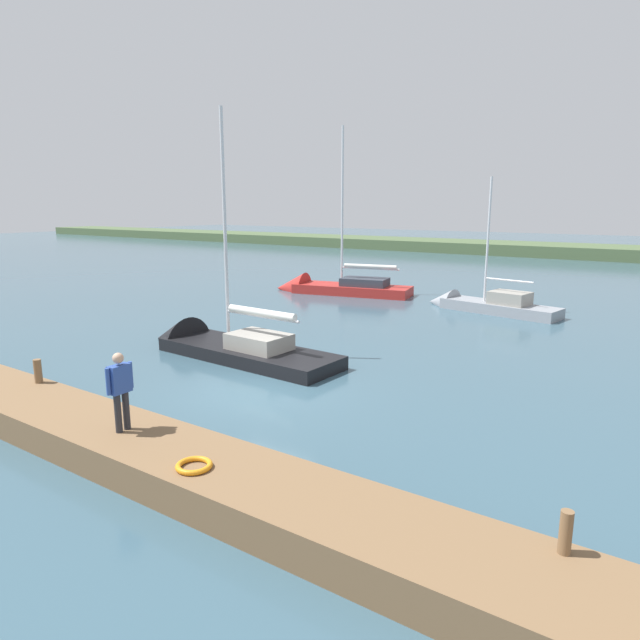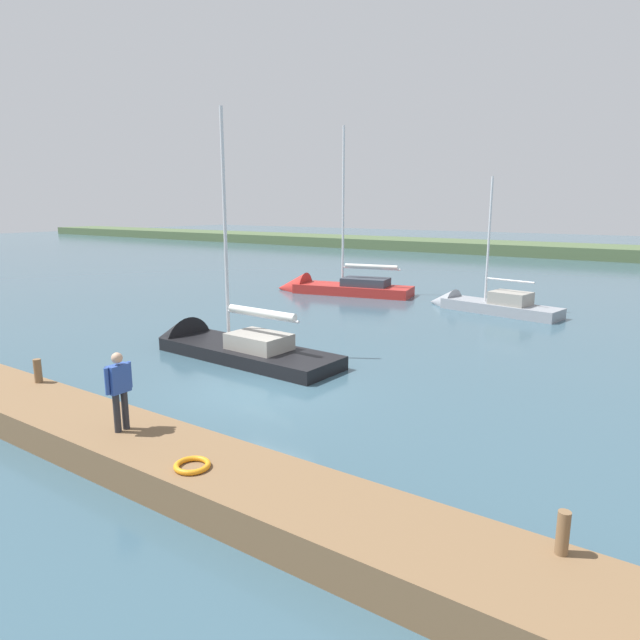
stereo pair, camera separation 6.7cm
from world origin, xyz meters
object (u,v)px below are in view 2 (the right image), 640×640
(life_ring_buoy, at_px, (192,465))
(person_on_dock, at_px, (119,386))
(sailboat_near_dock, at_px, (218,349))
(sailboat_far_right, at_px, (483,307))
(mooring_post_far, at_px, (563,533))
(sailboat_inner_slip, at_px, (332,290))
(mooring_post_near, at_px, (38,371))

(life_ring_buoy, bearing_deg, person_on_dock, -8.09)
(sailboat_near_dock, height_order, sailboat_far_right, sailboat_near_dock)
(mooring_post_far, xyz_separation_m, sailboat_near_dock, (13.06, -6.68, -0.87))
(life_ring_buoy, bearing_deg, mooring_post_far, -169.61)
(mooring_post_far, relative_size, sailboat_inner_slip, 0.06)
(mooring_post_near, distance_m, mooring_post_far, 13.01)
(sailboat_near_dock, bearing_deg, sailboat_far_right, -108.84)
(mooring_post_far, distance_m, sailboat_far_right, 21.62)
(sailboat_inner_slip, bearing_deg, sailboat_near_dock, 95.01)
(sailboat_far_right, relative_size, person_on_dock, 4.38)
(mooring_post_far, bearing_deg, person_on_dock, 5.02)
(life_ring_buoy, height_order, sailboat_inner_slip, sailboat_inner_slip)
(life_ring_buoy, bearing_deg, sailboat_inner_slip, -62.61)
(mooring_post_far, height_order, sailboat_inner_slip, sailboat_inner_slip)
(mooring_post_near, distance_m, sailboat_near_dock, 6.74)
(life_ring_buoy, xyz_separation_m, sailboat_far_right, (1.74, -21.28, -0.52))
(mooring_post_near, bearing_deg, sailboat_inner_slip, -78.35)
(sailboat_inner_slip, bearing_deg, mooring_post_far, 118.09)
(sailboat_near_dock, distance_m, person_on_dock, 8.87)
(mooring_post_far, distance_m, sailboat_inner_slip, 27.01)
(mooring_post_far, distance_m, sailboat_near_dock, 14.70)
(mooring_post_far, xyz_separation_m, person_on_dock, (8.45, 0.74, 0.66))
(mooring_post_far, xyz_separation_m, life_ring_buoy, (5.97, 1.09, -0.26))
(life_ring_buoy, xyz_separation_m, sailboat_near_dock, (7.09, -7.78, -0.61))
(mooring_post_far, height_order, life_ring_buoy, mooring_post_far)
(life_ring_buoy, height_order, person_on_dock, person_on_dock)
(sailboat_inner_slip, relative_size, person_on_dock, 6.40)
(person_on_dock, bearing_deg, sailboat_inner_slip, -69.32)
(person_on_dock, bearing_deg, sailboat_near_dock, -59.85)
(mooring_post_far, relative_size, sailboat_far_right, 0.08)
(mooring_post_far, height_order, sailboat_near_dock, sailboat_near_dock)
(mooring_post_near, bearing_deg, mooring_post_far, 180.00)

